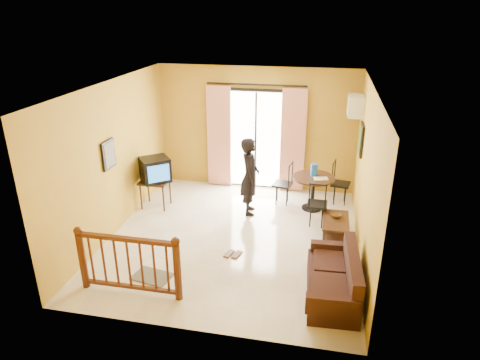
% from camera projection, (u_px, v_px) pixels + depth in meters
% --- Properties ---
extents(ground, '(5.00, 5.00, 0.00)m').
position_uv_depth(ground, '(233.00, 237.00, 7.97)').
color(ground, beige).
rests_on(ground, ground).
extents(room_shell, '(5.00, 5.00, 5.00)m').
position_uv_depth(room_shell, '(232.00, 151.00, 7.32)').
color(room_shell, white).
rests_on(room_shell, ground).
extents(balcony_door, '(2.25, 0.14, 2.46)m').
position_uv_depth(balcony_door, '(256.00, 139.00, 9.72)').
color(balcony_door, black).
rests_on(balcony_door, ground).
extents(tv_table, '(0.60, 0.50, 0.60)m').
position_uv_depth(tv_table, '(155.00, 184.00, 9.01)').
color(tv_table, black).
rests_on(tv_table, ground).
extents(television, '(0.75, 0.74, 0.50)m').
position_uv_depth(television, '(155.00, 170.00, 8.87)').
color(television, black).
rests_on(television, tv_table).
extents(picture_left, '(0.05, 0.42, 0.52)m').
position_uv_depth(picture_left, '(109.00, 155.00, 7.61)').
color(picture_left, black).
rests_on(picture_left, room_shell).
extents(dining_table, '(0.87, 0.87, 0.73)m').
position_uv_depth(dining_table, '(313.00, 184.00, 8.88)').
color(dining_table, black).
rests_on(dining_table, ground).
extents(water_jug, '(0.14, 0.14, 0.26)m').
position_uv_depth(water_jug, '(314.00, 170.00, 8.82)').
color(water_jug, blue).
rests_on(water_jug, dining_table).
extents(serving_tray, '(0.31, 0.24, 0.02)m').
position_uv_depth(serving_tray, '(321.00, 179.00, 8.70)').
color(serving_tray, beige).
rests_on(serving_tray, dining_table).
extents(dining_chairs, '(1.69, 1.55, 0.95)m').
position_uv_depth(dining_chairs, '(312.00, 210.00, 9.04)').
color(dining_chairs, black).
rests_on(dining_chairs, ground).
extents(air_conditioner, '(0.31, 0.60, 0.40)m').
position_uv_depth(air_conditioner, '(356.00, 106.00, 8.53)').
color(air_conditioner, white).
rests_on(air_conditioner, room_shell).
extents(botanical_print, '(0.05, 0.50, 0.60)m').
position_uv_depth(botanical_print, '(361.00, 140.00, 8.11)').
color(botanical_print, black).
rests_on(botanical_print, room_shell).
extents(coffee_table, '(0.47, 0.85, 0.38)m').
position_uv_depth(coffee_table, '(335.00, 226.00, 7.87)').
color(coffee_table, black).
rests_on(coffee_table, ground).
extents(bowl, '(0.25, 0.25, 0.06)m').
position_uv_depth(bowl, '(336.00, 215.00, 7.91)').
color(bowl, '#51351B').
rests_on(bowl, coffee_table).
extents(sofa, '(0.79, 1.57, 0.73)m').
position_uv_depth(sofa, '(336.00, 281.00, 6.26)').
color(sofa, black).
rests_on(sofa, ground).
extents(standing_person, '(0.50, 0.65, 1.61)m').
position_uv_depth(standing_person, '(250.00, 176.00, 8.64)').
color(standing_person, black).
rests_on(standing_person, ground).
extents(stair_balustrade, '(1.63, 0.13, 1.04)m').
position_uv_depth(stair_balustrade, '(128.00, 260.00, 6.25)').
color(stair_balustrade, '#471E0F').
rests_on(stair_balustrade, ground).
extents(doormat, '(0.66, 0.51, 0.02)m').
position_uv_depth(doormat, '(152.00, 276.00, 6.82)').
color(doormat, '#595547').
rests_on(doormat, ground).
extents(sandals, '(0.30, 0.27, 0.03)m').
position_uv_depth(sandals, '(233.00, 254.00, 7.41)').
color(sandals, '#51351B').
rests_on(sandals, ground).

